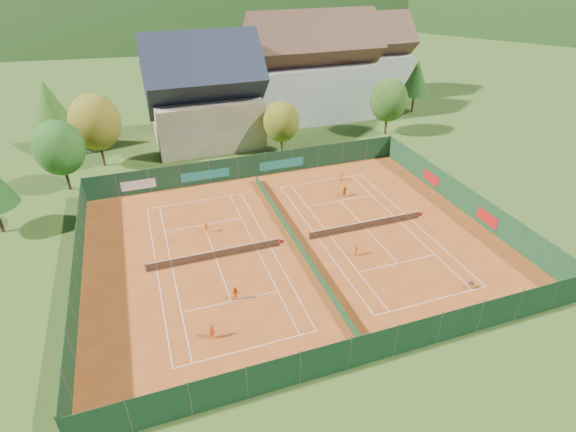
{
  "coord_description": "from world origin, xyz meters",
  "views": [
    {
      "loc": [
        -12.9,
        -34.89,
        25.56
      ],
      "look_at": [
        0.0,
        2.0,
        2.0
      ],
      "focal_mm": 28.0,
      "sensor_mm": 36.0,
      "label": 1
    }
  ],
  "objects_px": {
    "chalet": "(205,98)",
    "player_left_near": "(212,331)",
    "hotel_block_a": "(311,73)",
    "ball_hopper": "(471,284)",
    "player_left_far": "(206,227)",
    "player_right_far_a": "(341,176)",
    "player_right_near": "(356,250)",
    "player_left_mid": "(236,294)",
    "hotel_block_b": "(364,62)",
    "player_right_far_b": "(344,191)"
  },
  "relations": [
    {
      "from": "chalet",
      "to": "player_left_near",
      "type": "distance_m",
      "value": 41.03
    },
    {
      "from": "player_left_far",
      "to": "player_right_far_a",
      "type": "bearing_deg",
      "value": -143.02
    },
    {
      "from": "ball_hopper",
      "to": "player_left_near",
      "type": "relative_size",
      "value": 0.53
    },
    {
      "from": "player_right_far_a",
      "to": "player_left_far",
      "type": "bearing_deg",
      "value": 9.19
    },
    {
      "from": "ball_hopper",
      "to": "hotel_block_b",
      "type": "bearing_deg",
      "value": 72.07
    },
    {
      "from": "ball_hopper",
      "to": "player_left_far",
      "type": "height_order",
      "value": "player_left_far"
    },
    {
      "from": "player_left_near",
      "to": "player_right_far_a",
      "type": "xyz_separation_m",
      "value": [
        20.59,
        21.06,
        -0.12
      ]
    },
    {
      "from": "player_left_near",
      "to": "player_right_far_a",
      "type": "distance_m",
      "value": 29.46
    },
    {
      "from": "hotel_block_a",
      "to": "ball_hopper",
      "type": "relative_size",
      "value": 27.0
    },
    {
      "from": "hotel_block_a",
      "to": "player_right_far_b",
      "type": "xyz_separation_m",
      "value": [
        -7.09,
        -28.75,
        -6.71
      ]
    },
    {
      "from": "hotel_block_a",
      "to": "player_left_near",
      "type": "bearing_deg",
      "value": -119.74
    },
    {
      "from": "player_left_far",
      "to": "player_right_far_a",
      "type": "height_order",
      "value": "player_right_far_a"
    },
    {
      "from": "player_left_mid",
      "to": "player_right_near",
      "type": "distance_m",
      "value": 12.59
    },
    {
      "from": "player_left_far",
      "to": "player_right_far_a",
      "type": "relative_size",
      "value": 0.99
    },
    {
      "from": "player_left_near",
      "to": "player_left_mid",
      "type": "relative_size",
      "value": 1.11
    },
    {
      "from": "ball_hopper",
      "to": "player_left_far",
      "type": "bearing_deg",
      "value": 140.55
    },
    {
      "from": "hotel_block_b",
      "to": "ball_hopper",
      "type": "bearing_deg",
      "value": -107.93
    },
    {
      "from": "chalet",
      "to": "player_left_far",
      "type": "distance_m",
      "value": 26.37
    },
    {
      "from": "chalet",
      "to": "player_left_mid",
      "type": "height_order",
      "value": "chalet"
    },
    {
      "from": "hotel_block_a",
      "to": "hotel_block_b",
      "type": "xyz_separation_m",
      "value": [
        14.0,
        8.0,
        -0.76
      ]
    },
    {
      "from": "player_right_near",
      "to": "player_right_far_b",
      "type": "xyz_separation_m",
      "value": [
        4.1,
        11.23,
        0.02
      ]
    },
    {
      "from": "ball_hopper",
      "to": "player_left_mid",
      "type": "bearing_deg",
      "value": 164.95
    },
    {
      "from": "hotel_block_a",
      "to": "hotel_block_b",
      "type": "distance_m",
      "value": 16.14
    },
    {
      "from": "hotel_block_b",
      "to": "player_right_near",
      "type": "xyz_separation_m",
      "value": [
        -25.19,
        -47.98,
        -5.96
      ]
    },
    {
      "from": "player_right_far_a",
      "to": "player_right_far_b",
      "type": "distance_m",
      "value": 4.11
    },
    {
      "from": "player_left_far",
      "to": "player_right_near",
      "type": "bearing_deg",
      "value": 163.57
    },
    {
      "from": "player_left_far",
      "to": "player_right_near",
      "type": "distance_m",
      "value": 15.53
    },
    {
      "from": "chalet",
      "to": "player_left_near",
      "type": "xyz_separation_m",
      "value": [
        -7.25,
        -39.96,
        -5.87
      ]
    },
    {
      "from": "player_left_far",
      "to": "player_right_near",
      "type": "xyz_separation_m",
      "value": [
        12.81,
        -8.79,
        0.02
      ]
    },
    {
      "from": "hotel_block_a",
      "to": "ball_hopper",
      "type": "height_order",
      "value": "hotel_block_a"
    },
    {
      "from": "hotel_block_a",
      "to": "player_left_far",
      "type": "distance_m",
      "value": 39.93
    },
    {
      "from": "player_right_near",
      "to": "player_right_far_a",
      "type": "bearing_deg",
      "value": 18.95
    },
    {
      "from": "hotel_block_b",
      "to": "player_left_mid",
      "type": "distance_m",
      "value": 63.12
    },
    {
      "from": "player_left_near",
      "to": "player_right_far_b",
      "type": "distance_m",
      "value": 25.76
    },
    {
      "from": "hotel_block_a",
      "to": "player_left_mid",
      "type": "xyz_separation_m",
      "value": [
        -23.55,
        -42.39,
        -6.7
      ]
    },
    {
      "from": "chalet",
      "to": "player_right_far_b",
      "type": "relative_size",
      "value": 11.98
    },
    {
      "from": "hotel_block_a",
      "to": "player_left_mid",
      "type": "height_order",
      "value": "hotel_block_a"
    },
    {
      "from": "hotel_block_b",
      "to": "hotel_block_a",
      "type": "bearing_deg",
      "value": -150.26
    },
    {
      "from": "player_right_far_b",
      "to": "ball_hopper",
      "type": "bearing_deg",
      "value": 72.35
    },
    {
      "from": "player_left_near",
      "to": "player_right_far_a",
      "type": "height_order",
      "value": "player_left_near"
    },
    {
      "from": "player_left_mid",
      "to": "player_right_near",
      "type": "bearing_deg",
      "value": 21.63
    },
    {
      "from": "player_right_far_a",
      "to": "player_right_near",
      "type": "bearing_deg",
      "value": 60.11
    },
    {
      "from": "hotel_block_a",
      "to": "hotel_block_b",
      "type": "relative_size",
      "value": 1.25
    },
    {
      "from": "hotel_block_a",
      "to": "player_right_far_a",
      "type": "height_order",
      "value": "hotel_block_a"
    },
    {
      "from": "player_right_far_a",
      "to": "hotel_block_b",
      "type": "bearing_deg",
      "value": -130.64
    },
    {
      "from": "player_left_near",
      "to": "player_right_near",
      "type": "xyz_separation_m",
      "value": [
        15.06,
        5.98,
        -0.1
      ]
    },
    {
      "from": "player_left_far",
      "to": "ball_hopper",
      "type": "bearing_deg",
      "value": 158.57
    },
    {
      "from": "chalet",
      "to": "player_right_near",
      "type": "distance_m",
      "value": 35.37
    },
    {
      "from": "chalet",
      "to": "player_right_far_a",
      "type": "bearing_deg",
      "value": -54.78
    },
    {
      "from": "hotel_block_b",
      "to": "player_left_far",
      "type": "relative_size",
      "value": 13.56
    }
  ]
}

